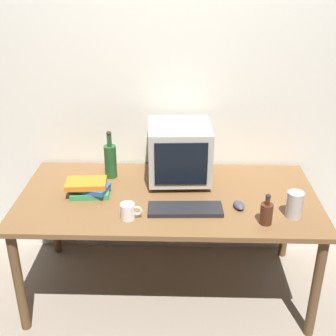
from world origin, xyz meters
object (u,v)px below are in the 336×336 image
Objects in this scene: book_stack at (89,188)px; metal_canister at (295,205)px; bottle_short at (266,213)px; mug at (128,211)px; computer_mouse at (239,205)px; crt_monitor at (179,152)px; keyboard at (185,209)px; bottle_tall at (110,160)px.

book_stack is 1.77× the size of metal_canister.
bottle_short is 1.50× the size of mug.
metal_canister is (0.29, -0.08, 0.06)m from computer_mouse.
keyboard is (0.04, -0.39, -0.18)m from crt_monitor.
computer_mouse is 0.31m from metal_canister.
mug is at bearing -178.66° from computer_mouse.
bottle_tall is at bearing 175.54° from crt_monitor.
crt_monitor reaches higher than bottle_short.
bottle_tall is at bearing 143.78° from computer_mouse.
book_stack is at bearing 135.59° from mug.
crt_monitor reaches higher than bottle_tall.
computer_mouse is 0.63m from mug.
keyboard is 0.61m from book_stack.
book_stack reaches higher than keyboard.
keyboard is at bearing -41.44° from bottle_tall.
metal_canister is (1.17, -0.22, 0.03)m from book_stack.
bottle_tall is at bearing 136.54° from keyboard.
bottle_tall reaches higher than keyboard.
book_stack reaches higher than computer_mouse.
book_stack is at bearing 161.05° from keyboard.
bottle_tall is 1.06m from bottle_short.
computer_mouse is 0.83× the size of mug.
bottle_tall is at bearing 68.12° from book_stack.
bottle_tall is 2.11× the size of metal_canister.
mug is at bearing -120.08° from crt_monitor.
crt_monitor reaches higher than metal_canister.
bottle_tall is (-0.48, 0.42, 0.11)m from keyboard.
book_stack is (-1.01, 0.29, -0.02)m from bottle_short.
bottle_tall is at bearing 156.73° from metal_canister.
keyboard is 2.33× the size of bottle_short.
bottle_tall reaches higher than metal_canister.
computer_mouse is at bearing 11.81° from mug.
computer_mouse is 0.88m from bottle_tall.
bottle_short reaches higher than computer_mouse.
bottle_short is at bearing -16.78° from keyboard.
keyboard is at bearing -84.62° from crt_monitor.
metal_canister is at bearing 2.92° from mug.
keyboard is 0.60m from metal_canister.
keyboard is 3.50× the size of mug.
bottle_tall reaches higher than computer_mouse.
keyboard is 2.80× the size of metal_canister.
keyboard is 0.31m from computer_mouse.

